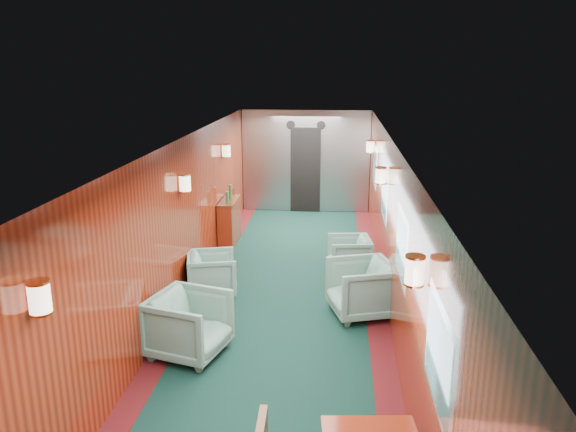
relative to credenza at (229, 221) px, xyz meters
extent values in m
plane|color=black|center=(1.34, -3.31, -0.45)|extent=(12.00, 12.00, 0.00)
cube|color=silver|center=(1.34, -3.31, 1.90)|extent=(3.00, 12.00, 0.10)
cube|color=silver|center=(1.34, -3.31, 1.91)|extent=(1.20, 12.00, 0.06)
cube|color=maroon|center=(1.34, 2.69, 0.75)|extent=(3.00, 0.10, 2.40)
cube|color=maroon|center=(-0.16, -3.31, 0.75)|extent=(0.10, 12.00, 2.40)
cube|color=maroon|center=(2.84, -3.31, 0.75)|extent=(0.10, 12.00, 2.40)
cube|color=#3D0C0F|center=(-0.01, -3.31, -0.44)|extent=(0.30, 12.00, 0.01)
cube|color=#3D0C0F|center=(2.69, -3.31, -0.44)|extent=(0.30, 12.00, 0.01)
cube|color=#A0A1A7|center=(1.34, 2.61, 0.75)|extent=(2.98, 0.12, 2.38)
cube|color=black|center=(1.34, 2.53, 0.55)|extent=(0.70, 0.06, 2.00)
cylinder|color=black|center=(0.99, 2.54, 1.60)|extent=(0.20, 0.04, 0.20)
cylinder|color=black|center=(1.69, 2.54, 1.60)|extent=(0.20, 0.04, 0.20)
cube|color=silver|center=(2.83, -6.81, 1.00)|extent=(0.02, 1.10, 0.80)
cube|color=#47676B|center=(2.82, -6.81, 1.00)|extent=(0.01, 0.96, 0.66)
cube|color=silver|center=(2.83, -4.31, 1.00)|extent=(0.02, 1.10, 0.80)
cube|color=#47676B|center=(2.82, -4.31, 1.00)|extent=(0.01, 0.96, 0.66)
cube|color=silver|center=(2.83, -1.81, 1.00)|extent=(0.02, 1.10, 0.80)
cube|color=#47676B|center=(2.82, -1.81, 1.00)|extent=(0.01, 0.96, 0.66)
cube|color=silver|center=(2.83, 0.69, 1.00)|extent=(0.02, 1.10, 0.80)
cube|color=#47676B|center=(2.82, 0.69, 1.00)|extent=(0.01, 0.96, 0.66)
cylinder|color=beige|center=(-0.06, -6.81, 1.35)|extent=(0.16, 0.16, 0.24)
cylinder|color=gold|center=(-0.06, -6.81, 1.23)|extent=(0.17, 0.17, 0.02)
cylinder|color=beige|center=(2.74, -6.01, 1.35)|extent=(0.16, 0.16, 0.24)
cylinder|color=gold|center=(2.74, -6.01, 1.23)|extent=(0.17, 0.17, 0.02)
cylinder|color=beige|center=(-0.06, -2.81, 1.35)|extent=(0.16, 0.16, 0.24)
cylinder|color=gold|center=(-0.06, -2.81, 1.23)|extent=(0.17, 0.17, 0.02)
cylinder|color=beige|center=(2.74, -2.01, 1.35)|extent=(0.16, 0.16, 0.24)
cylinder|color=gold|center=(2.74, -2.01, 1.23)|extent=(0.17, 0.17, 0.02)
cylinder|color=beige|center=(-0.06, 0.19, 1.35)|extent=(0.16, 0.16, 0.24)
cylinder|color=gold|center=(-0.06, 0.19, 1.23)|extent=(0.17, 0.17, 0.02)
cylinder|color=beige|center=(2.74, 0.99, 1.35)|extent=(0.16, 0.16, 0.24)
cylinder|color=gold|center=(2.74, 0.99, 1.23)|extent=(0.17, 0.17, 0.02)
cube|color=maroon|center=(0.00, 0.00, -0.02)|extent=(0.29, 0.96, 0.86)
cube|color=#3D200D|center=(0.01, 0.00, 0.41)|extent=(0.31, 0.98, 0.02)
cylinder|color=#254B2D|center=(0.02, -0.24, 0.53)|extent=(0.07, 0.07, 0.22)
cylinder|color=#254B2D|center=(0.02, 0.09, 0.56)|extent=(0.06, 0.06, 0.28)
cylinder|color=gold|center=(0.02, 0.29, 0.51)|extent=(0.08, 0.08, 0.18)
imported|color=#22514C|center=(0.34, -4.37, -0.06)|extent=(1.05, 1.03, 0.78)
imported|color=#22514C|center=(0.22, -2.54, -0.12)|extent=(0.88, 0.87, 0.67)
imported|color=#22514C|center=(2.46, -3.06, -0.06)|extent=(1.07, 1.05, 0.78)
imported|color=#22514C|center=(2.32, -1.44, -0.13)|extent=(0.77, 0.76, 0.63)
camera|label=1|loc=(2.08, -10.42, 3.01)|focal=35.00mm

